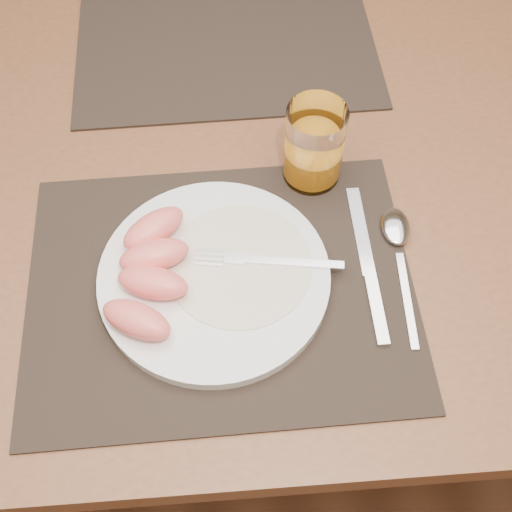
% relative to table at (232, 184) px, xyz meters
% --- Properties ---
extents(ground, '(5.00, 5.00, 0.00)m').
position_rel_table_xyz_m(ground, '(0.00, 0.00, -0.67)').
color(ground, brown).
rests_on(ground, ground).
extents(table, '(1.40, 0.90, 0.75)m').
position_rel_table_xyz_m(table, '(0.00, 0.00, 0.00)').
color(table, brown).
rests_on(table, ground).
extents(placemat_near, '(0.46, 0.36, 0.00)m').
position_rel_table_xyz_m(placemat_near, '(-0.02, -0.22, 0.09)').
color(placemat_near, black).
rests_on(placemat_near, table).
extents(placemat_far, '(0.46, 0.36, 0.00)m').
position_rel_table_xyz_m(placemat_far, '(0.00, 0.22, 0.09)').
color(placemat_far, black).
rests_on(placemat_far, table).
extents(plate, '(0.27, 0.27, 0.02)m').
position_rel_table_xyz_m(plate, '(-0.03, -0.21, 0.10)').
color(plate, white).
rests_on(plate, placemat_near).
extents(plate_dressing, '(0.17, 0.17, 0.00)m').
position_rel_table_xyz_m(plate_dressing, '(0.00, -0.20, 0.10)').
color(plate_dressing, white).
rests_on(plate_dressing, plate).
extents(fork, '(0.18, 0.04, 0.00)m').
position_rel_table_xyz_m(fork, '(0.02, -0.20, 0.11)').
color(fork, silver).
rests_on(fork, plate).
extents(knife, '(0.02, 0.22, 0.01)m').
position_rel_table_xyz_m(knife, '(0.15, -0.22, 0.09)').
color(knife, silver).
rests_on(knife, placemat_near).
extents(spoon, '(0.04, 0.19, 0.01)m').
position_rel_table_xyz_m(spoon, '(0.20, -0.17, 0.09)').
color(spoon, silver).
rests_on(spoon, placemat_near).
extents(juice_glass, '(0.07, 0.07, 0.11)m').
position_rel_table_xyz_m(juice_glass, '(0.10, -0.06, 0.14)').
color(juice_glass, white).
rests_on(juice_glass, placemat_near).
extents(grapefruit_wedges, '(0.11, 0.19, 0.03)m').
position_rel_table_xyz_m(grapefruit_wedges, '(-0.10, -0.21, 0.12)').
color(grapefruit_wedges, '#F97365').
rests_on(grapefruit_wedges, plate).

